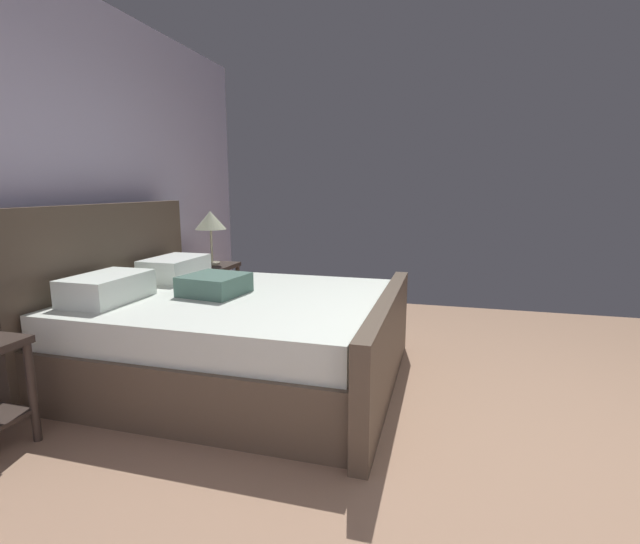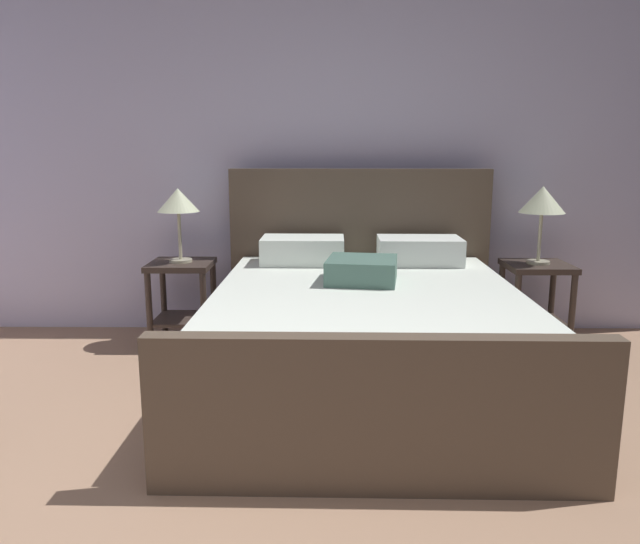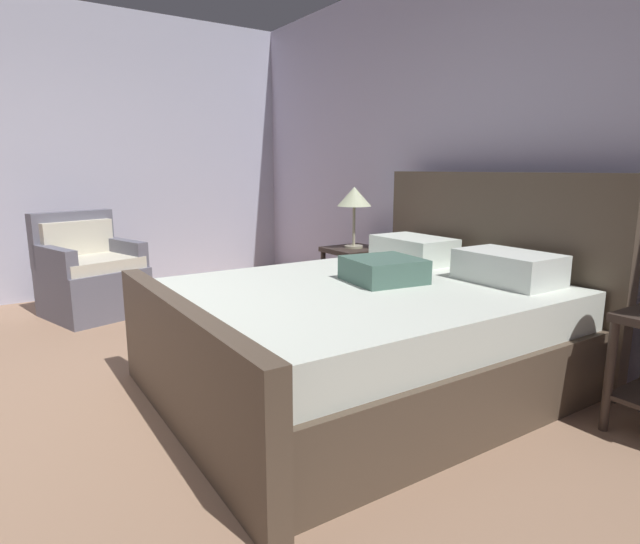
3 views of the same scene
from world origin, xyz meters
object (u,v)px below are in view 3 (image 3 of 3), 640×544
Objects in this scene: bed at (373,328)px; armchair at (90,276)px; nightstand_left at (353,270)px; table_lamp_left at (354,199)px.

armchair is at bearing -157.17° from bed.
nightstand_left is 0.62m from table_lamp_left.
armchair is (-1.31, -1.91, -0.68)m from table_lamp_left.
bed is 3.80× the size of nightstand_left.
table_lamp_left reaches higher than armchair.
armchair is (-2.58, -1.09, -0.00)m from bed.
table_lamp_left is at bearing 55.54° from armchair.
bed is at bearing 22.83° from armchair.
table_lamp_left is (-1.27, 0.83, 0.67)m from bed.
bed is 1.66m from table_lamp_left.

